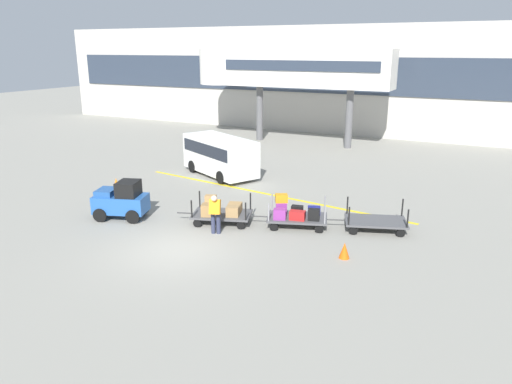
# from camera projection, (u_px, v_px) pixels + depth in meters

# --- Properties ---
(ground_plane) EXTENTS (120.00, 120.00, 0.00)m
(ground_plane) POSITION_uv_depth(u_px,v_px,m) (177.00, 250.00, 16.79)
(ground_plane) COLOR gray
(apron_lead_line) EXTENTS (14.68, 2.34, 0.01)m
(apron_lead_line) POSITION_uv_depth(u_px,v_px,m) (264.00, 193.00, 23.25)
(apron_lead_line) COLOR yellow
(apron_lead_line) RESTS_ON ground_plane
(terminal_building) EXTENTS (59.72, 2.51, 8.45)m
(terminal_building) POSITION_uv_depth(u_px,v_px,m) (370.00, 81.00, 37.81)
(terminal_building) COLOR #BCB7AD
(terminal_building) RESTS_ON ground_plane
(jet_bridge) EXTENTS (14.58, 3.00, 6.65)m
(jet_bridge) POSITION_uv_depth(u_px,v_px,m) (282.00, 69.00, 34.49)
(jet_bridge) COLOR silver
(jet_bridge) RESTS_ON ground_plane
(baggage_tug) EXTENTS (2.34, 1.79, 1.58)m
(baggage_tug) POSITION_uv_depth(u_px,v_px,m) (121.00, 201.00, 19.68)
(baggage_tug) COLOR #2659A5
(baggage_tug) RESTS_ON ground_plane
(baggage_cart_lead) EXTENTS (3.07, 2.07, 1.10)m
(baggage_cart_lead) POSITION_uv_depth(u_px,v_px,m) (221.00, 211.00, 19.23)
(baggage_cart_lead) COLOR #4C4C4F
(baggage_cart_lead) RESTS_ON ground_plane
(baggage_cart_middle) EXTENTS (3.07, 2.07, 1.21)m
(baggage_cart_middle) POSITION_uv_depth(u_px,v_px,m) (295.00, 214.00, 18.84)
(baggage_cart_middle) COLOR #4C4C4F
(baggage_cart_middle) RESTS_ON ground_plane
(baggage_cart_tail) EXTENTS (3.07, 2.07, 1.10)m
(baggage_cart_tail) POSITION_uv_depth(u_px,v_px,m) (375.00, 222.00, 18.50)
(baggage_cart_tail) COLOR #4C4C4F
(baggage_cart_tail) RESTS_ON ground_plane
(baggage_handler) EXTENTS (0.52, 0.54, 1.56)m
(baggage_handler) POSITION_uv_depth(u_px,v_px,m) (215.00, 212.00, 17.95)
(baggage_handler) COLOR #2D334C
(baggage_handler) RESTS_ON ground_plane
(shuttle_van) EXTENTS (5.14, 3.87, 2.10)m
(shuttle_van) POSITION_uv_depth(u_px,v_px,m) (220.00, 153.00, 26.19)
(shuttle_van) COLOR white
(shuttle_van) RESTS_ON ground_plane
(safety_cone_near) EXTENTS (0.36, 0.36, 0.55)m
(safety_cone_near) POSITION_uv_depth(u_px,v_px,m) (116.00, 183.00, 23.95)
(safety_cone_near) COLOR orange
(safety_cone_near) RESTS_ON ground_plane
(safety_cone_far) EXTENTS (0.36, 0.36, 0.55)m
(safety_cone_far) POSITION_uv_depth(u_px,v_px,m) (344.00, 250.00, 16.04)
(safety_cone_far) COLOR #EA590F
(safety_cone_far) RESTS_ON ground_plane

